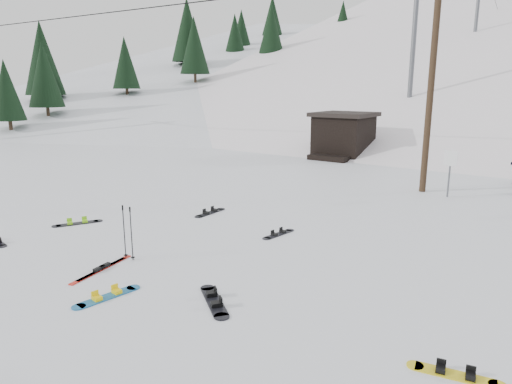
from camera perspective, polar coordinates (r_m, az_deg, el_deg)
The scene contains 16 objects.
ground at distance 9.92m, azimuth -17.64°, elevation -13.09°, with size 200.00×200.00×0.00m, color white.
ski_slope at distance 62.70m, azimuth 28.20°, elevation -3.63°, with size 60.00×75.00×45.00m, color white.
ridge_left at distance 70.24m, azimuth -2.95°, elevation 0.42°, with size 34.00×85.00×38.00m, color white.
treeline_left at distance 61.35m, azimuth -6.37°, elevation 8.93°, with size 20.00×64.00×10.00m, color black, non-canonical shape.
utility_pole at distance 19.85m, azimuth 21.12°, elevation 13.37°, with size 2.00×0.26×9.00m.
trail_sign at distance 19.39m, azimuth 23.09°, elevation 3.09°, with size 0.50×0.09×1.85m.
lift_hut at distance 28.97m, azimuth 10.84°, elevation 7.03°, with size 3.40×4.10×2.75m.
lift_tower_near at distance 37.07m, azimuth 19.14°, elevation 17.88°, with size 2.20×0.36×8.00m.
hero_snowboard at distance 10.17m, azimuth -18.11°, elevation -12.28°, with size 0.44×1.50×0.11m.
hero_skis at distance 11.64m, azimuth -18.71°, elevation -9.05°, with size 0.51×1.95×0.10m.
ski_poles at distance 11.91m, azimuth -15.74°, elevation -4.85°, with size 0.38×0.10×1.39m.
board_scatter_b at distance 15.87m, azimuth -5.76°, elevation -2.55°, with size 0.30×1.47×0.10m.
board_scatter_c at distance 15.64m, azimuth -21.42°, elevation -3.63°, with size 0.84×1.40×0.11m.
board_scatter_d at distance 9.54m, azimuth -5.27°, elevation -13.38°, with size 1.37×1.08×0.11m.
board_scatter_e at distance 8.00m, azimuth 23.63°, elevation -20.16°, with size 1.39×0.49×0.10m.
board_scatter_f at distance 13.54m, azimuth 2.83°, elevation -5.25°, with size 0.38×1.30×0.09m.
Camera 1 is at (7.36, -5.10, 4.26)m, focal length 32.00 mm.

